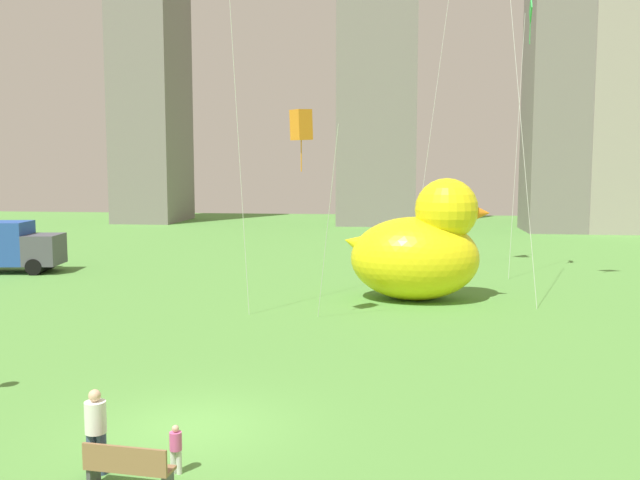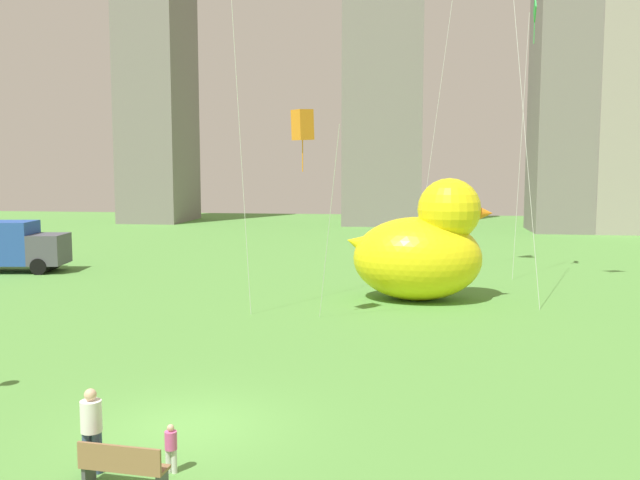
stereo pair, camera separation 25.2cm
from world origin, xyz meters
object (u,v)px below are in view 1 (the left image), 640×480
(person_adult, at_px, (96,427))
(person_child, at_px, (176,447))
(park_bench, at_px, (128,466))
(giant_inflatable_duck, at_px, (420,248))
(kite_orange, at_px, (301,126))
(box_truck, at_px, (0,247))
(kite_green, at_px, (529,24))

(person_adult, distance_m, person_child, 1.58)
(person_adult, bearing_deg, park_bench, -35.59)
(person_child, xyz_separation_m, giant_inflatable_duck, (5.04, 18.28, 1.76))
(park_bench, xyz_separation_m, person_child, (0.63, 0.81, 0.06))
(person_child, xyz_separation_m, kite_orange, (0.57, 12.82, 6.85))
(person_adult, xyz_separation_m, giant_inflatable_duck, (6.57, 18.46, 1.38))
(giant_inflatable_duck, bearing_deg, person_child, -105.43)
(person_child, bearing_deg, kite_orange, 87.47)
(person_child, distance_m, box_truck, 29.59)
(person_child, height_order, kite_orange, kite_orange)
(kite_green, xyz_separation_m, kite_orange, (-9.97, -11.95, -5.70))
(person_child, bearing_deg, park_bench, -127.83)
(person_child, bearing_deg, kite_green, 66.96)
(box_truck, distance_m, kite_green, 30.84)
(person_adult, bearing_deg, box_truck, 124.88)
(person_adult, relative_size, kite_orange, 0.21)
(park_bench, height_order, person_child, person_child)
(person_adult, distance_m, giant_inflatable_duck, 19.64)
(park_bench, bearing_deg, box_truck, 125.58)
(box_truck, bearing_deg, person_adult, -55.12)
(kite_green, bearing_deg, kite_orange, -129.83)
(box_truck, bearing_deg, park_bench, -54.42)
(person_adult, height_order, kite_green, kite_green)
(kite_green, bearing_deg, box_truck, -177.40)
(park_bench, xyz_separation_m, box_truck, (-17.37, 24.28, 0.98))
(kite_orange, bearing_deg, giant_inflatable_duck, 50.64)
(giant_inflatable_duck, relative_size, kite_green, 0.45)
(park_bench, height_order, person_adult, person_adult)
(park_bench, relative_size, kite_green, 0.12)
(person_child, height_order, giant_inflatable_duck, giant_inflatable_duck)
(box_truck, bearing_deg, kite_orange, -29.84)
(person_adult, bearing_deg, giant_inflatable_duck, 70.42)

